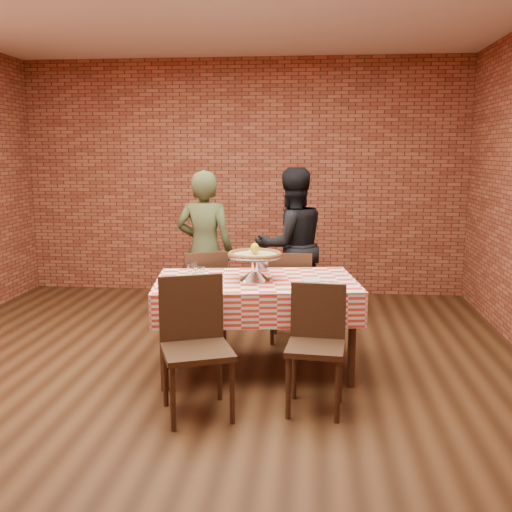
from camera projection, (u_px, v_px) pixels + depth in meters
The scene contains 19 objects.
ground at pixel (197, 380), 4.54m from camera, with size 6.00×6.00×0.00m, color black.
back_wall at pixel (242, 178), 7.23m from camera, with size 5.50×5.50×0.00m, color brown.
table at pixel (256, 325), 4.71m from camera, with size 1.57×0.94×0.75m, color #382315.
tablecloth at pixel (256, 296), 4.66m from camera, with size 1.61×0.98×0.27m, color red, non-canonical shape.
pizza_stand at pixel (255, 268), 4.61m from camera, with size 0.44×0.44×0.20m, color silver, non-canonical shape.
pizza at pixel (255, 255), 4.59m from camera, with size 0.43×0.43×0.03m, color beige.
lemon at pixel (255, 249), 4.58m from camera, with size 0.07×0.07×0.09m, color yellow.
water_glass_left at pixel (200, 275), 4.53m from camera, with size 0.08×0.08×0.12m, color white.
water_glass_right at pixel (192, 269), 4.74m from camera, with size 0.08×0.08×0.12m, color white.
side_plate at pixel (312, 280), 4.59m from camera, with size 0.17×0.17×0.01m, color white.
sweetener_packet_a at pixel (326, 283), 4.50m from camera, with size 0.05×0.04×0.01m, color white.
sweetener_packet_b at pixel (336, 281), 4.57m from camera, with size 0.05×0.04×0.01m, color white.
condiment_caddy at pixel (262, 264), 4.93m from camera, with size 0.10×0.08×0.14m, color silver.
chair_near_left at pixel (197, 349), 3.87m from camera, with size 0.45×0.45×0.93m, color #382315, non-canonical shape.
chair_near_right at pixel (315, 351), 3.94m from camera, with size 0.39×0.39×0.86m, color #382315, non-canonical shape.
chair_far_left at pixel (202, 295), 5.44m from camera, with size 0.40×0.40×0.88m, color #382315, non-canonical shape.
chair_far_right at pixel (291, 296), 5.45m from camera, with size 0.39×0.39×0.87m, color #382315, non-canonical shape.
diner_olive at pixel (205, 250), 5.84m from camera, with size 0.58×0.38×1.59m, color #3F4729.
diner_black at pixel (291, 246), 6.02m from camera, with size 0.78×0.61×1.61m, color black.
Camera 1 is at (0.88, -4.23, 1.76)m, focal length 40.66 mm.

